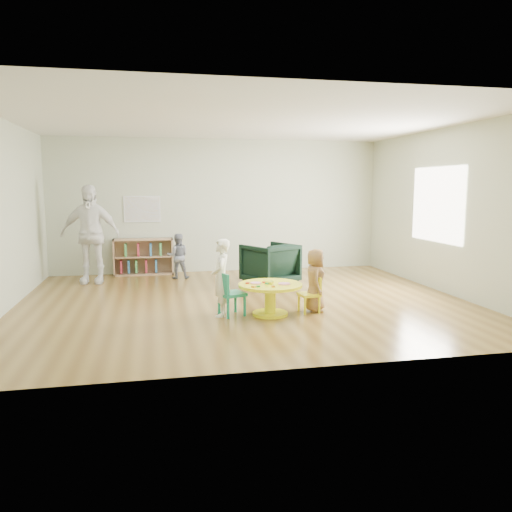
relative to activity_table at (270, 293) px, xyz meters
The scene contains 11 objects.
room 1.82m from the activity_table, 102.71° to the left, with size 7.10×7.00×2.80m.
activity_table is the anchor object (origin of this frame).
kid_chair_left 0.59m from the activity_table, behind, with size 0.43×0.43×0.62m.
kid_chair_right 0.63m from the activity_table, ahead, with size 0.31×0.31×0.52m.
bookshelf 4.17m from the activity_table, 115.99° to the left, with size 1.20×0.30×0.75m.
alphabet_poster 4.40m from the activity_table, 115.09° to the left, with size 0.74×0.01×0.54m.
armchair 2.20m from the activity_table, 76.89° to the left, with size 0.83×0.86×0.78m, color black.
child_left 0.73m from the activity_table, behind, with size 0.40×0.26×1.09m, color white.
child_right 0.71m from the activity_table, ahead, with size 0.45×0.29×0.92m, color orange.
toddler 3.33m from the activity_table, 110.02° to the left, with size 0.43×0.34×0.89m, color #17213A.
adult_caretaker 4.14m from the activity_table, 132.46° to the left, with size 1.09×0.45×1.85m, color white.
Camera 1 is at (-1.38, -7.62, 1.81)m, focal length 35.00 mm.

